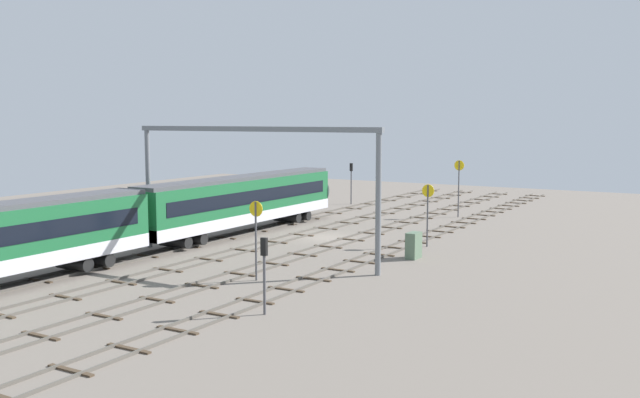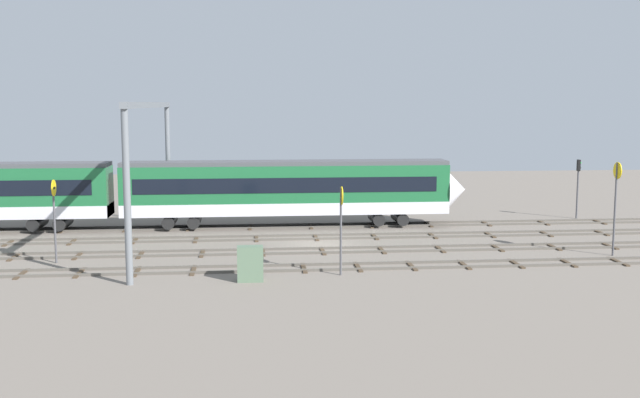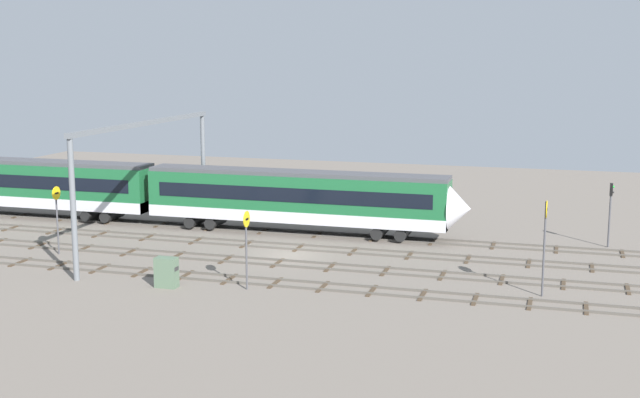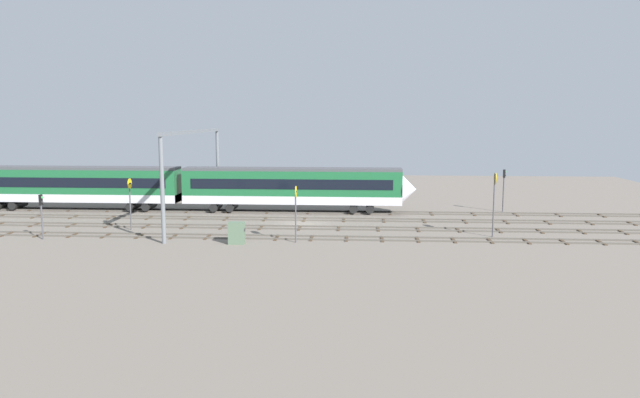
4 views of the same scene
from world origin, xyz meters
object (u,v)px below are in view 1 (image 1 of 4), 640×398
(speed_sign_near_foreground, at_px, (428,206))
(relay_cabinet, at_px, (414,245))
(signal_light_trackside_departure, at_px, (351,177))
(speed_sign_far_trackside, at_px, (256,229))
(train, at_px, (143,220))
(signal_light_trackside_approach, at_px, (264,264))
(speed_sign_mid_trackside, at_px, (459,180))
(overhead_gantry, at_px, (251,160))

(speed_sign_near_foreground, height_order, relay_cabinet, speed_sign_near_foreground)
(speed_sign_near_foreground, height_order, signal_light_trackside_departure, speed_sign_near_foreground)
(speed_sign_far_trackside, xyz_separation_m, signal_light_trackside_departure, (37.30, 13.30, -0.09))
(train, bearing_deg, signal_light_trackside_departure, 3.23)
(signal_light_trackside_approach, bearing_deg, relay_cabinet, -2.56)
(speed_sign_near_foreground, xyz_separation_m, relay_cabinet, (-4.86, -0.93, -2.25))
(speed_sign_near_foreground, bearing_deg, train, 131.20)
(speed_sign_mid_trackside, bearing_deg, signal_light_trackside_departure, 73.72)
(relay_cabinet, bearing_deg, speed_sign_mid_trackside, 11.57)
(signal_light_trackside_approach, bearing_deg, train, 63.41)
(overhead_gantry, height_order, speed_sign_far_trackside, overhead_gantry)
(train, distance_m, speed_sign_mid_trackside, 33.40)
(speed_sign_near_foreground, distance_m, signal_light_trackside_departure, 27.80)
(speed_sign_mid_trackside, bearing_deg, overhead_gantry, 169.89)
(speed_sign_near_foreground, distance_m, relay_cabinet, 5.44)
(overhead_gantry, distance_m, relay_cabinet, 12.82)
(speed_sign_mid_trackside, bearing_deg, train, 158.27)
(speed_sign_near_foreground, bearing_deg, signal_light_trackside_departure, 40.09)
(signal_light_trackside_departure, xyz_separation_m, relay_cabinet, (-26.13, -18.84, -2.16))
(train, height_order, relay_cabinet, train)
(signal_light_trackside_approach, bearing_deg, speed_sign_far_trackside, 38.74)
(speed_sign_near_foreground, xyz_separation_m, speed_sign_mid_trackside, (17.08, 3.56, 0.56))
(speed_sign_mid_trackside, bearing_deg, speed_sign_near_foreground, -168.23)
(speed_sign_mid_trackside, height_order, relay_cabinet, speed_sign_mid_trackside)
(relay_cabinet, bearing_deg, speed_sign_near_foreground, 10.89)
(speed_sign_far_trackside, height_order, signal_light_trackside_departure, speed_sign_far_trackside)
(speed_sign_far_trackside, bearing_deg, train, 79.50)
(signal_light_trackside_approach, relative_size, signal_light_trackside_departure, 0.82)
(train, xyz_separation_m, speed_sign_near_foreground, (13.93, -15.92, 0.52))
(speed_sign_mid_trackside, bearing_deg, relay_cabinet, -168.43)
(train, relative_size, signal_light_trackside_departure, 10.64)
(speed_sign_far_trackside, height_order, signal_light_trackside_approach, speed_sign_far_trackside)
(overhead_gantry, xyz_separation_m, signal_light_trackside_departure, (32.25, 9.35, -3.89))
(speed_sign_near_foreground, relative_size, signal_light_trackside_approach, 1.23)
(overhead_gantry, bearing_deg, train, 111.86)
(train, distance_m, speed_sign_far_trackside, 11.52)
(overhead_gantry, relative_size, speed_sign_far_trackside, 4.11)
(signal_light_trackside_approach, height_order, relay_cabinet, signal_light_trackside_approach)
(speed_sign_near_foreground, bearing_deg, speed_sign_far_trackside, 163.97)
(speed_sign_near_foreground, distance_m, speed_sign_far_trackside, 16.68)
(speed_sign_far_trackside, xyz_separation_m, signal_light_trackside_approach, (-5.95, -4.78, -0.60))
(train, relative_size, relay_cabinet, 27.24)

